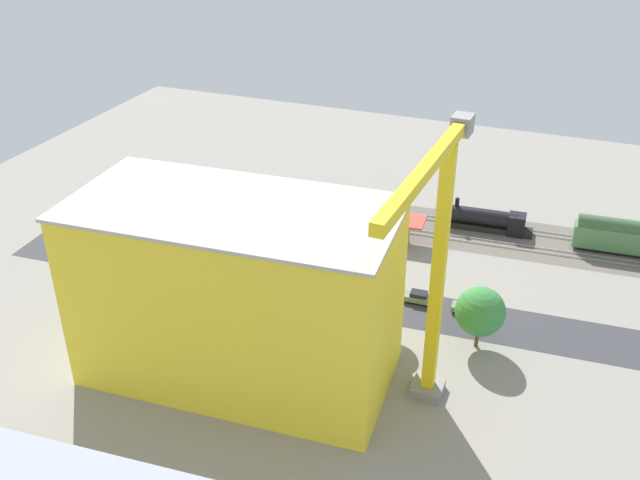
# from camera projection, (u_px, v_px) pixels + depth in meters

# --- Properties ---
(ground_plane) EXTENTS (151.07, 151.07, 0.00)m
(ground_plane) POSITION_uv_depth(u_px,v_px,m) (314.00, 276.00, 107.16)
(ground_plane) COLOR gray
(ground_plane) RESTS_ON ground
(rail_bed) EXTENTS (95.07, 19.40, 0.01)m
(rail_bed) POSITION_uv_depth(u_px,v_px,m) (359.00, 216.00, 124.62)
(rail_bed) COLOR #665E54
(rail_bed) RESTS_ON ground
(street_asphalt) EXTENTS (94.78, 14.52, 0.01)m
(street_asphalt) POSITION_uv_depth(u_px,v_px,m) (303.00, 290.00, 103.72)
(street_asphalt) COLOR #38383D
(street_asphalt) RESTS_ON ground
(track_rails) EXTENTS (94.26, 12.98, 0.12)m
(track_rails) POSITION_uv_depth(u_px,v_px,m) (359.00, 215.00, 124.53)
(track_rails) COLOR #9E9EA8
(track_rails) RESTS_ON ground
(platform_canopy_near) EXTENTS (49.11, 7.85, 4.01)m
(platform_canopy_near) POSITION_uv_depth(u_px,v_px,m) (281.00, 203.00, 120.62)
(platform_canopy_near) COLOR #C63D2D
(platform_canopy_near) RESTS_ON ground
(locomotive) EXTENTS (14.38, 3.56, 5.11)m
(locomotive) POSITION_uv_depth(u_px,v_px,m) (490.00, 221.00, 119.20)
(locomotive) COLOR black
(locomotive) RESTS_ON ground
(passenger_coach) EXTENTS (19.78, 3.96, 5.83)m
(passenger_coach) POSITION_uv_depth(u_px,v_px,m) (640.00, 238.00, 111.24)
(passenger_coach) COLOR black
(passenger_coach) RESTS_ON ground
(freight_coach_far) EXTENTS (19.61, 4.11, 5.78)m
(freight_coach_far) POSITION_uv_depth(u_px,v_px,m) (295.00, 198.00, 124.22)
(freight_coach_far) COLOR black
(freight_coach_far) RESTS_ON ground
(parked_car_0) EXTENTS (4.47, 2.19, 1.60)m
(parked_car_0) POSITION_uv_depth(u_px,v_px,m) (468.00, 308.00, 98.45)
(parked_car_0) COLOR black
(parked_car_0) RESTS_ON ground
(parked_car_1) EXTENTS (4.19, 1.97, 1.66)m
(parked_car_1) POSITION_uv_depth(u_px,v_px,m) (419.00, 298.00, 100.69)
(parked_car_1) COLOR black
(parked_car_1) RESTS_ON ground
(parked_car_2) EXTENTS (4.69, 2.16, 1.62)m
(parked_car_2) POSITION_uv_depth(u_px,v_px,m) (380.00, 290.00, 102.56)
(parked_car_2) COLOR black
(parked_car_2) RESTS_ON ground
(parked_car_3) EXTENTS (4.16, 2.09, 1.68)m
(parked_car_3) POSITION_uv_depth(u_px,v_px,m) (334.00, 279.00, 105.09)
(parked_car_3) COLOR black
(parked_car_3) RESTS_ON ground
(construction_building) EXTENTS (36.84, 19.64, 21.94)m
(construction_building) POSITION_uv_depth(u_px,v_px,m) (237.00, 295.00, 82.68)
(construction_building) COLOR yellow
(construction_building) RESTS_ON ground
(construction_roof_slab) EXTENTS (37.47, 20.27, 0.40)m
(construction_roof_slab) POSITION_uv_depth(u_px,v_px,m) (231.00, 208.00, 77.32)
(construction_roof_slab) COLOR #ADA89E
(construction_roof_slab) RESTS_ON construction_building
(tower_crane) EXTENTS (3.60, 26.56, 32.61)m
(tower_crane) POSITION_uv_depth(u_px,v_px,m) (435.00, 258.00, 73.20)
(tower_crane) COLOR gray
(tower_crane) RESTS_ON ground
(box_truck_0) EXTENTS (9.27, 2.53, 3.14)m
(box_truck_0) POSITION_uv_depth(u_px,v_px,m) (270.00, 299.00, 98.90)
(box_truck_0) COLOR black
(box_truck_0) RESTS_ON ground
(box_truck_1) EXTENTS (8.73, 3.04, 3.52)m
(box_truck_1) POSITION_uv_depth(u_px,v_px,m) (292.00, 296.00, 99.35)
(box_truck_1) COLOR black
(box_truck_1) RESTS_ON ground
(box_truck_2) EXTENTS (9.27, 2.87, 3.17)m
(box_truck_2) POSITION_uv_depth(u_px,v_px,m) (258.00, 290.00, 100.97)
(box_truck_2) COLOR black
(box_truck_2) RESTS_ON ground
(street_tree_0) EXTENTS (4.61, 4.61, 6.45)m
(street_tree_0) POSITION_uv_depth(u_px,v_px,m) (262.00, 278.00, 99.00)
(street_tree_0) COLOR brown
(street_tree_0) RESTS_ON ground
(street_tree_1) EXTENTS (4.47, 4.47, 7.79)m
(street_tree_1) POSITION_uv_depth(u_px,v_px,m) (385.00, 298.00, 92.04)
(street_tree_1) COLOR brown
(street_tree_1) RESTS_ON ground
(street_tree_2) EXTENTS (6.35, 6.35, 8.52)m
(street_tree_2) POSITION_uv_depth(u_px,v_px,m) (480.00, 312.00, 89.59)
(street_tree_2) COLOR brown
(street_tree_2) RESTS_ON ground
(street_tree_3) EXTENTS (6.09, 6.09, 7.91)m
(street_tree_3) POSITION_uv_depth(u_px,v_px,m) (117.00, 241.00, 106.74)
(street_tree_3) COLOR brown
(street_tree_3) RESTS_ON ground
(street_tree_4) EXTENTS (6.09, 6.09, 8.25)m
(street_tree_4) POSITION_uv_depth(u_px,v_px,m) (176.00, 255.00, 102.45)
(street_tree_4) COLOR brown
(street_tree_4) RESTS_ON ground
(traffic_light) EXTENTS (0.50, 0.36, 6.19)m
(traffic_light) POSITION_uv_depth(u_px,v_px,m) (379.00, 264.00, 102.22)
(traffic_light) COLOR #333333
(traffic_light) RESTS_ON ground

